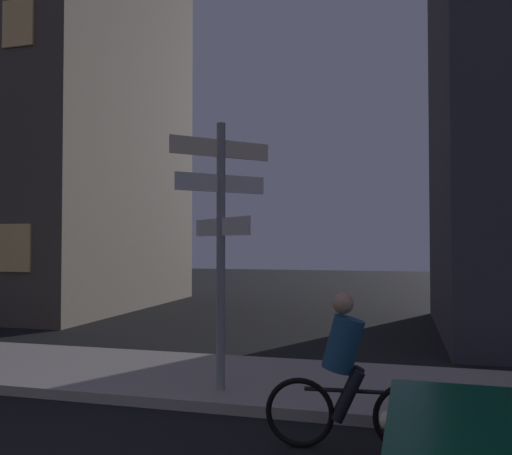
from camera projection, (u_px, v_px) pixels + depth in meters
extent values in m
cube|color=#9E9991|center=(156.00, 375.00, 8.33)|extent=(40.00, 2.74, 0.14)
cylinder|color=gray|center=(221.00, 256.00, 7.26)|extent=(0.12, 0.12, 3.63)
cube|color=beige|center=(221.00, 149.00, 7.30)|extent=(1.07, 1.07, 0.24)
cube|color=white|center=(221.00, 183.00, 7.29)|extent=(0.97, 0.97, 0.24)
cube|color=white|center=(221.00, 227.00, 7.27)|extent=(1.15, 1.15, 0.24)
cylinder|color=black|center=(478.00, 453.00, 4.58)|extent=(0.64, 0.23, 0.64)
sphere|color=#F9EFCC|center=(388.00, 420.00, 4.51)|extent=(0.16, 0.16, 0.16)
torus|color=black|center=(409.00, 419.00, 5.35)|extent=(0.72, 0.11, 0.72)
torus|color=black|center=(300.00, 412.00, 5.56)|extent=(0.72, 0.11, 0.72)
cylinder|color=black|center=(353.00, 391.00, 5.46)|extent=(1.00, 0.12, 0.04)
cylinder|color=navy|center=(343.00, 344.00, 5.50)|extent=(0.47, 0.35, 0.61)
sphere|color=tan|center=(343.00, 304.00, 5.51)|extent=(0.22, 0.22, 0.22)
cylinder|color=black|center=(348.00, 391.00, 5.56)|extent=(0.35, 0.14, 0.55)
cylinder|color=black|center=(348.00, 396.00, 5.38)|extent=(0.35, 0.14, 0.55)
cube|color=#F2C672|center=(15.00, 248.00, 13.34)|extent=(0.90, 0.06, 1.20)
cube|color=#F2C672|center=(18.00, 23.00, 13.50)|extent=(0.90, 0.06, 1.20)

